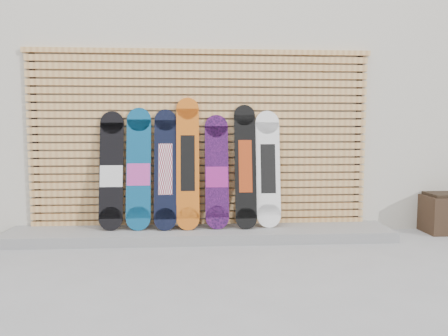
{
  "coord_description": "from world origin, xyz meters",
  "views": [
    {
      "loc": [
        -0.2,
        -4.49,
        1.36
      ],
      "look_at": [
        0.13,
        0.75,
        0.85
      ],
      "focal_mm": 35.0,
      "sensor_mm": 36.0,
      "label": 1
    }
  ],
  "objects_px": {
    "snowboard_4": "(217,172)",
    "snowboard_6": "(268,169)",
    "snowboard_0": "(111,171)",
    "snowboard_2": "(165,169)",
    "snowboard_5": "(245,166)",
    "snowboard_1": "(139,169)",
    "snowboard_3": "(188,163)"
  },
  "relations": [
    {
      "from": "snowboard_4",
      "to": "snowboard_6",
      "type": "bearing_deg",
      "value": 2.25
    },
    {
      "from": "snowboard_4",
      "to": "snowboard_6",
      "type": "distance_m",
      "value": 0.64
    },
    {
      "from": "snowboard_0",
      "to": "snowboard_2",
      "type": "bearing_deg",
      "value": -1.61
    },
    {
      "from": "snowboard_5",
      "to": "snowboard_6",
      "type": "distance_m",
      "value": 0.29
    },
    {
      "from": "snowboard_0",
      "to": "snowboard_4",
      "type": "relative_size",
      "value": 1.03
    },
    {
      "from": "snowboard_1",
      "to": "snowboard_5",
      "type": "distance_m",
      "value": 1.29
    },
    {
      "from": "snowboard_0",
      "to": "snowboard_5",
      "type": "relative_size",
      "value": 0.95
    },
    {
      "from": "snowboard_0",
      "to": "snowboard_5",
      "type": "bearing_deg",
      "value": -0.44
    },
    {
      "from": "snowboard_3",
      "to": "snowboard_5",
      "type": "bearing_deg",
      "value": 0.16
    },
    {
      "from": "snowboard_1",
      "to": "snowboard_6",
      "type": "distance_m",
      "value": 1.58
    },
    {
      "from": "snowboard_0",
      "to": "snowboard_5",
      "type": "xyz_separation_m",
      "value": [
        1.62,
        -0.01,
        0.05
      ]
    },
    {
      "from": "snowboard_3",
      "to": "snowboard_6",
      "type": "distance_m",
      "value": 0.99
    },
    {
      "from": "snowboard_0",
      "to": "snowboard_1",
      "type": "bearing_deg",
      "value": -1.33
    },
    {
      "from": "snowboard_0",
      "to": "snowboard_1",
      "type": "relative_size",
      "value": 0.97
    },
    {
      "from": "snowboard_2",
      "to": "snowboard_6",
      "type": "height_order",
      "value": "snowboard_2"
    },
    {
      "from": "snowboard_0",
      "to": "snowboard_4",
      "type": "xyz_separation_m",
      "value": [
        1.27,
        -0.0,
        -0.02
      ]
    },
    {
      "from": "snowboard_1",
      "to": "snowboard_2",
      "type": "height_order",
      "value": "snowboard_1"
    },
    {
      "from": "snowboard_1",
      "to": "snowboard_6",
      "type": "bearing_deg",
      "value": 1.02
    },
    {
      "from": "snowboard_0",
      "to": "snowboard_6",
      "type": "height_order",
      "value": "snowboard_6"
    },
    {
      "from": "snowboard_0",
      "to": "snowboard_3",
      "type": "xyz_separation_m",
      "value": [
        0.92,
        -0.01,
        0.09
      ]
    },
    {
      "from": "snowboard_1",
      "to": "snowboard_2",
      "type": "xyz_separation_m",
      "value": [
        0.32,
        -0.01,
        0.0
      ]
    },
    {
      "from": "snowboard_0",
      "to": "snowboard_6",
      "type": "distance_m",
      "value": 1.9
    },
    {
      "from": "snowboard_1",
      "to": "snowboard_6",
      "type": "relative_size",
      "value": 1.02
    },
    {
      "from": "snowboard_4",
      "to": "snowboard_6",
      "type": "xyz_separation_m",
      "value": [
        0.63,
        0.02,
        0.04
      ]
    },
    {
      "from": "snowboard_2",
      "to": "snowboard_3",
      "type": "height_order",
      "value": "snowboard_3"
    },
    {
      "from": "snowboard_1",
      "to": "snowboard_3",
      "type": "bearing_deg",
      "value": -0.66
    },
    {
      "from": "snowboard_1",
      "to": "snowboard_3",
      "type": "xyz_separation_m",
      "value": [
        0.59,
        -0.01,
        0.07
      ]
    },
    {
      "from": "snowboard_4",
      "to": "snowboard_5",
      "type": "bearing_deg",
      "value": -1.31
    },
    {
      "from": "snowboard_2",
      "to": "snowboard_5",
      "type": "xyz_separation_m",
      "value": [
        0.97,
        0.01,
        0.03
      ]
    },
    {
      "from": "snowboard_3",
      "to": "snowboard_4",
      "type": "relative_size",
      "value": 1.15
    },
    {
      "from": "snowboard_2",
      "to": "snowboard_1",
      "type": "bearing_deg",
      "value": 178.11
    },
    {
      "from": "snowboard_2",
      "to": "snowboard_5",
      "type": "bearing_deg",
      "value": 0.34
    }
  ]
}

